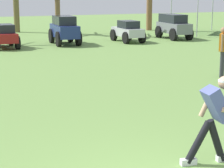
% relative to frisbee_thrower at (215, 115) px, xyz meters
% --- Properties ---
extents(frisbee_thrower, '(1.11, 0.54, 1.39)m').
position_rel_frisbee_thrower_xyz_m(frisbee_thrower, '(0.00, 0.00, 0.00)').
color(frisbee_thrower, black).
rests_on(frisbee_thrower, ground_plane).
extents(teammate_near_sideline, '(0.39, 0.40, 1.56)m').
position_rel_frisbee_thrower_xyz_m(teammate_near_sideline, '(4.18, 5.73, 0.15)').
color(teammate_near_sideline, '#33333D').
rests_on(teammate_near_sideline, ground_plane).
extents(parked_car_slot_c, '(1.17, 2.24, 1.10)m').
position_rel_frisbee_thrower_xyz_m(parked_car_slot_c, '(-1.18, 15.25, -0.22)').
color(parked_car_slot_c, maroon).
rests_on(parked_car_slot_c, ground_plane).
extents(parked_car_slot_d, '(1.21, 2.37, 1.40)m').
position_rel_frisbee_thrower_xyz_m(parked_car_slot_d, '(1.79, 15.54, -0.05)').
color(parked_car_slot_d, navy).
rests_on(parked_car_slot_d, ground_plane).
extents(parked_car_slot_e, '(1.17, 2.24, 1.10)m').
position_rel_frisbee_thrower_xyz_m(parked_car_slot_e, '(5.12, 15.35, -0.22)').
color(parked_car_slot_e, '#B7BABF').
rests_on(parked_car_slot_e, ground_plane).
extents(parked_car_slot_f, '(1.15, 2.40, 1.34)m').
position_rel_frisbee_thrower_xyz_m(parked_car_slot_f, '(8.05, 15.78, -0.07)').
color(parked_car_slot_f, slate).
rests_on(parked_car_slot_f, ground_plane).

